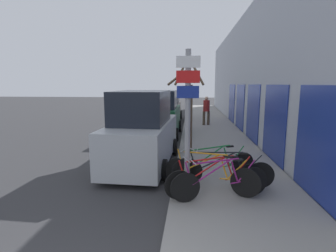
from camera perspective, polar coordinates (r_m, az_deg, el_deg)
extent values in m
plane|color=#333335|center=(13.52, -1.21, -2.38)|extent=(80.00, 80.00, 0.00)
cube|color=gray|center=(16.23, 9.04, -0.28)|extent=(3.20, 32.00, 0.15)
cube|color=#B2B7C1|center=(16.24, 15.61, 10.75)|extent=(0.20, 32.00, 6.50)
cube|color=navy|center=(6.60, 29.92, -3.35)|extent=(0.03, 2.29, 2.53)
cube|color=navy|center=(9.48, 22.06, 0.66)|extent=(0.03, 2.29, 2.53)
cube|color=navy|center=(12.48, 17.92, 2.78)|extent=(0.03, 2.29, 2.53)
cube|color=navy|center=(15.52, 15.39, 4.06)|extent=(0.03, 2.29, 2.53)
cube|color=navy|center=(18.59, 13.68, 4.92)|extent=(0.03, 2.29, 2.53)
cylinder|color=#939399|center=(5.89, 4.27, 0.28)|extent=(0.12, 0.12, 3.29)
cube|color=white|center=(5.77, 4.43, 13.78)|extent=(0.52, 0.02, 0.25)
cube|color=red|center=(5.75, 4.39, 10.64)|extent=(0.51, 0.02, 0.27)
cube|color=navy|center=(5.75, 4.35, 7.39)|extent=(0.48, 0.02, 0.27)
cylinder|color=black|center=(5.83, 3.76, -13.23)|extent=(0.65, 0.24, 0.67)
cylinder|color=black|center=(6.46, 18.16, -11.41)|extent=(0.65, 0.24, 0.67)
cylinder|color=#8C1E72|center=(5.91, 9.61, -9.80)|extent=(0.89, 0.31, 0.55)
cylinder|color=#8C1E72|center=(5.87, 10.41, -7.56)|extent=(1.03, 0.36, 0.09)
cylinder|color=#8C1E72|center=(6.14, 14.28, -9.51)|extent=(0.20, 0.09, 0.48)
cylinder|color=#8C1E72|center=(6.31, 15.88, -11.54)|extent=(0.56, 0.20, 0.08)
cylinder|color=#8C1E72|center=(6.27, 16.64, -9.43)|extent=(0.42, 0.16, 0.54)
cylinder|color=#8C1E72|center=(5.75, 4.59, -10.52)|extent=(0.20, 0.09, 0.58)
cube|color=black|center=(6.10, 15.07, -7.15)|extent=(0.21, 0.14, 0.04)
cylinder|color=#99999E|center=(5.68, 5.42, -7.74)|extent=(0.16, 0.43, 0.02)
cylinder|color=black|center=(5.97, 2.37, -12.69)|extent=(0.63, 0.27, 0.67)
cylinder|color=black|center=(6.70, 17.17, -10.61)|extent=(0.63, 0.27, 0.67)
cylinder|color=red|center=(6.09, 8.42, -9.24)|extent=(0.94, 0.39, 0.55)
cylinder|color=red|center=(6.06, 9.24, -7.06)|extent=(1.09, 0.44, 0.09)
cylinder|color=red|center=(6.35, 13.22, -8.86)|extent=(0.21, 0.11, 0.48)
cylinder|color=red|center=(6.54, 14.86, -10.78)|extent=(0.59, 0.25, 0.08)
cylinder|color=red|center=(6.51, 15.63, -8.74)|extent=(0.44, 0.19, 0.53)
cylinder|color=red|center=(5.90, 3.22, -10.04)|extent=(0.21, 0.10, 0.58)
cube|color=black|center=(6.32, 14.01, -6.58)|extent=(0.22, 0.15, 0.04)
cylinder|color=#99999E|center=(5.84, 4.08, -7.33)|extent=(0.18, 0.42, 0.02)
cylinder|color=black|center=(6.79, 2.13, -9.81)|extent=(0.65, 0.30, 0.69)
cylinder|color=black|center=(6.29, 16.52, -11.79)|extent=(0.65, 0.30, 0.69)
cylinder|color=orange|center=(6.46, 7.29, -7.92)|extent=(0.89, 0.41, 0.57)
cylinder|color=orange|center=(6.36, 8.06, -5.93)|extent=(1.03, 0.47, 0.09)
cylinder|color=orange|center=(6.30, 12.05, -8.73)|extent=(0.20, 0.11, 0.50)
cylinder|color=orange|center=(6.34, 13.85, -11.26)|extent=(0.56, 0.26, 0.08)
cylinder|color=orange|center=(6.24, 14.70, -9.27)|extent=(0.42, 0.20, 0.55)
cylinder|color=orange|center=(6.67, 2.81, -7.53)|extent=(0.20, 0.11, 0.60)
cube|color=black|center=(6.21, 12.89, -6.52)|extent=(0.22, 0.15, 0.04)
cylinder|color=#99999E|center=(6.56, 3.50, -5.17)|extent=(0.19, 0.41, 0.02)
cylinder|color=black|center=(6.87, 4.78, -9.80)|extent=(0.66, 0.08, 0.65)
cylinder|color=black|center=(6.96, 19.52, -10.03)|extent=(0.66, 0.08, 0.65)
cylinder|color=black|center=(6.76, 10.42, -7.53)|extent=(0.98, 0.11, 0.54)
cylinder|color=black|center=(6.70, 11.23, -5.67)|extent=(1.14, 0.12, 0.09)
cylinder|color=black|center=(6.80, 15.25, -7.82)|extent=(0.21, 0.05, 0.47)
cylinder|color=black|center=(6.91, 17.00, -9.85)|extent=(0.62, 0.07, 0.08)
cylinder|color=black|center=(6.85, 17.82, -8.03)|extent=(0.46, 0.06, 0.53)
cylinder|color=black|center=(6.78, 5.56, -7.60)|extent=(0.21, 0.05, 0.57)
cube|color=black|center=(6.75, 16.09, -5.80)|extent=(0.21, 0.09, 0.04)
cylinder|color=#99999E|center=(6.70, 6.35, -5.34)|extent=(0.06, 0.44, 0.02)
cylinder|color=black|center=(6.82, 3.54, -9.79)|extent=(0.64, 0.31, 0.68)
cylinder|color=black|center=(7.64, 15.99, -8.04)|extent=(0.64, 0.31, 0.68)
cylinder|color=#197233|center=(7.00, 8.61, -6.68)|extent=(0.92, 0.43, 0.56)
cylinder|color=#197233|center=(6.97, 9.30, -4.71)|extent=(1.06, 0.50, 0.09)
cylinder|color=#197233|center=(7.28, 12.64, -6.39)|extent=(0.21, 0.12, 0.49)
cylinder|color=#197233|center=(7.46, 14.03, -8.16)|extent=(0.58, 0.28, 0.08)
cylinder|color=#197233|center=(7.45, 14.67, -6.31)|extent=(0.43, 0.21, 0.55)
cylinder|color=#197233|center=(6.76, 4.26, -7.37)|extent=(0.20, 0.11, 0.59)
cube|color=black|center=(7.26, 13.31, -4.34)|extent=(0.22, 0.15, 0.04)
cylinder|color=#99999E|center=(6.72, 4.98, -4.93)|extent=(0.20, 0.41, 0.02)
cube|color=#B2B7BC|center=(8.82, -5.42, -3.26)|extent=(1.96, 4.60, 1.29)
cube|color=black|center=(8.47, -5.81, 4.14)|extent=(1.68, 2.42, 1.03)
cylinder|color=black|center=(10.48, -8.35, -4.16)|extent=(0.25, 0.63, 0.62)
cylinder|color=black|center=(10.14, 1.27, -4.51)|extent=(0.25, 0.63, 0.62)
cylinder|color=black|center=(7.91, -13.96, -8.75)|extent=(0.25, 0.63, 0.62)
cylinder|color=black|center=(7.47, -1.13, -9.56)|extent=(0.25, 0.63, 0.62)
cube|color=#144728|center=(13.72, -1.41, 1.28)|extent=(1.77, 4.16, 1.30)
cube|color=black|center=(13.45, -1.52, 5.82)|extent=(1.57, 2.17, 0.90)
cylinder|color=black|center=(15.18, -4.01, 0.09)|extent=(0.23, 0.64, 0.64)
cylinder|color=black|center=(14.98, 2.47, -0.01)|extent=(0.23, 0.64, 0.64)
cylinder|color=black|center=(12.69, -5.98, -1.73)|extent=(0.23, 0.64, 0.64)
cylinder|color=black|center=(12.46, 1.77, -1.89)|extent=(0.23, 0.64, 0.64)
cube|color=gray|center=(19.30, 0.00, 3.33)|extent=(1.73, 4.20, 1.14)
cube|color=black|center=(19.06, -0.04, 6.21)|extent=(1.56, 2.18, 0.82)
cylinder|color=black|center=(20.72, -2.07, 2.55)|extent=(0.22, 0.64, 0.64)
cylinder|color=black|center=(20.58, 2.72, 2.50)|extent=(0.22, 0.64, 0.64)
cylinder|color=black|center=(18.16, -3.08, 1.61)|extent=(0.22, 0.64, 0.64)
cylinder|color=black|center=(18.00, 2.38, 1.54)|extent=(0.22, 0.64, 0.64)
cylinder|color=#4C3D2D|center=(16.55, 7.82, 1.70)|extent=(0.16, 0.16, 0.86)
cylinder|color=#4C3D2D|center=(16.66, 8.80, 1.73)|extent=(0.16, 0.16, 0.86)
cylinder|color=maroon|center=(16.52, 8.37, 4.37)|extent=(0.40, 0.40, 0.68)
sphere|color=tan|center=(16.49, 8.41, 5.96)|extent=(0.23, 0.23, 0.23)
cylinder|color=brown|center=(10.00, 4.72, 1.69)|extent=(0.21, 0.21, 2.52)
cylinder|color=brown|center=(9.66, 3.27, 12.40)|extent=(0.63, 0.67, 1.21)
cylinder|color=brown|center=(9.74, 2.46, 10.83)|extent=(0.88, 0.47, 0.71)
cylinder|color=brown|center=(9.72, 6.28, 11.55)|extent=(0.59, 0.53, 0.95)
cylinder|color=#939399|center=(23.90, 4.71, 8.40)|extent=(0.10, 0.10, 4.50)
cube|color=black|center=(23.84, 4.77, 12.72)|extent=(0.20, 0.16, 0.64)
sphere|color=red|center=(23.77, 4.77, 13.22)|extent=(0.11, 0.11, 0.11)
sphere|color=orange|center=(23.75, 4.76, 12.74)|extent=(0.11, 0.11, 0.11)
sphere|color=green|center=(23.74, 4.76, 12.25)|extent=(0.11, 0.11, 0.11)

